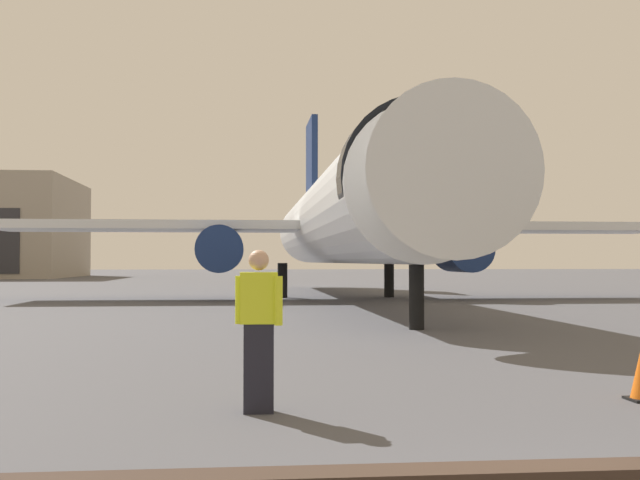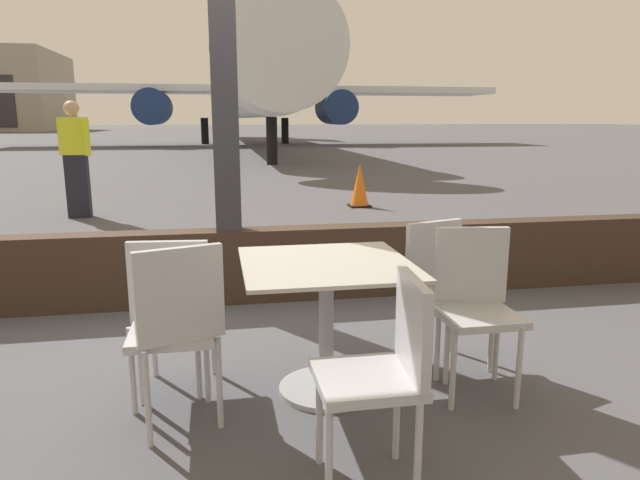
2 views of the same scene
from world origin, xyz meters
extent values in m
plane|color=#4C4C51|center=(0.00, 40.00, 0.00)|extent=(220.00, 220.00, 0.00)
cylinder|color=silver|center=(1.75, 29.22, 3.41)|extent=(3.73, 31.64, 3.73)
cone|color=silver|center=(1.75, 12.10, 3.41)|extent=(3.55, 2.60, 3.55)
cylinder|color=black|center=(1.75, 14.00, 3.56)|extent=(3.81, 0.90, 3.81)
cube|color=silver|center=(-5.96, 29.64, 3.11)|extent=(13.54, 4.20, 0.36)
cube|color=silver|center=(9.45, 29.64, 3.11)|extent=(13.54, 4.20, 0.36)
cylinder|color=navy|center=(-3.32, 28.24, 2.11)|extent=(1.90, 3.20, 1.90)
cylinder|color=navy|center=(6.81, 28.24, 2.11)|extent=(1.90, 3.20, 1.90)
cube|color=navy|center=(1.75, 43.54, 7.67)|extent=(0.36, 4.40, 5.20)
cylinder|color=black|center=(1.75, 14.30, 0.77)|extent=(0.36, 0.36, 1.54)
cylinder|color=black|center=(-0.65, 30.64, 0.77)|extent=(0.44, 0.44, 1.54)
cylinder|color=black|center=(4.15, 30.64, 0.77)|extent=(0.44, 0.44, 1.54)
cube|color=black|center=(-2.15, 4.57, 0.47)|extent=(0.32, 0.20, 0.95)
cube|color=yellow|center=(-2.15, 4.57, 1.23)|extent=(0.40, 0.22, 0.55)
sphere|color=tan|center=(-2.15, 4.57, 1.63)|extent=(0.22, 0.22, 0.22)
cylinder|color=yellow|center=(-2.36, 4.69, 1.20)|extent=(0.09, 0.09, 0.52)
cylinder|color=yellow|center=(-1.94, 4.45, 1.20)|extent=(0.09, 0.09, 0.52)
camera|label=1|loc=(-2.29, -3.76, 1.62)|focal=43.50mm
camera|label=2|loc=(-0.08, -4.58, 1.48)|focal=32.06mm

